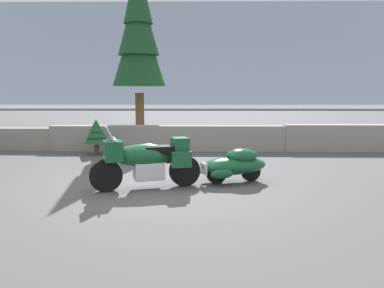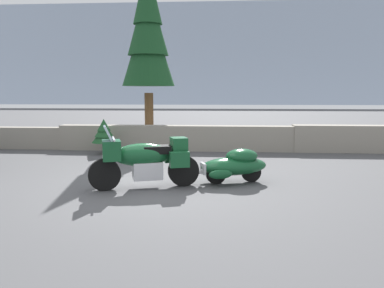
# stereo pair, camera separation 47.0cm
# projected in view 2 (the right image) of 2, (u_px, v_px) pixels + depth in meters

# --- Properties ---
(ground_plane) EXTENTS (80.00, 80.00, 0.00)m
(ground_plane) POSITION_uv_depth(u_px,v_px,m) (147.00, 187.00, 8.33)
(ground_plane) COLOR #4C4C4F
(stone_guard_wall) EXTENTS (24.00, 0.59, 0.90)m
(stone_guard_wall) POSITION_uv_depth(u_px,v_px,m) (209.00, 138.00, 13.52)
(stone_guard_wall) COLOR gray
(stone_guard_wall) RESTS_ON ground
(distant_ridgeline) EXTENTS (240.00, 80.00, 16.00)m
(distant_ridgeline) POSITION_uv_depth(u_px,v_px,m) (214.00, 69.00, 101.61)
(distant_ridgeline) COLOR #99A8BF
(distant_ridgeline) RESTS_ON ground
(touring_motorcycle) EXTENTS (2.24, 1.16, 1.33)m
(touring_motorcycle) POSITION_uv_depth(u_px,v_px,m) (144.00, 159.00, 8.18)
(touring_motorcycle) COLOR black
(touring_motorcycle) RESTS_ON ground
(car_shaped_trailer) EXTENTS (2.20, 1.13, 0.76)m
(car_shaped_trailer) POSITION_uv_depth(u_px,v_px,m) (234.00, 165.00, 8.69)
(car_shaped_trailer) COLOR black
(car_shaped_trailer) RESTS_ON ground
(pine_tree_tall) EXTENTS (1.97, 1.97, 6.84)m
(pine_tree_tall) POSITION_uv_depth(u_px,v_px,m) (148.00, 30.00, 14.61)
(pine_tree_tall) COLOR brown
(pine_tree_tall) RESTS_ON ground
(pine_sapling_near) EXTENTS (0.80, 0.80, 1.14)m
(pine_sapling_near) POSITION_uv_depth(u_px,v_px,m) (104.00, 132.00, 12.77)
(pine_sapling_near) COLOR brown
(pine_sapling_near) RESTS_ON ground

